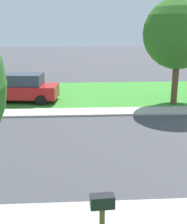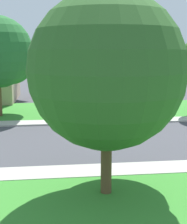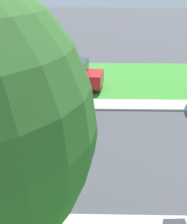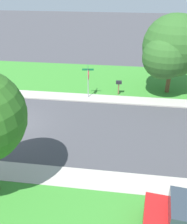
% 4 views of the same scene
% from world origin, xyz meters
% --- Properties ---
extents(ground_plane, '(120.00, 120.00, 0.00)m').
position_xyz_m(ground_plane, '(0.00, 0.00, 0.00)').
color(ground_plane, '#424247').
extents(sidewalk_west, '(1.40, 56.00, 0.10)m').
position_xyz_m(sidewalk_west, '(-4.70, 12.00, 0.05)').
color(sidewalk_west, '#ADA89E').
rests_on(sidewalk_west, ground).
extents(lawn_west, '(8.00, 56.00, 0.08)m').
position_xyz_m(lawn_west, '(-9.40, 12.00, 0.04)').
color(lawn_west, '#38842D').
rests_on(lawn_west, ground).
extents(stop_sign_far_corner, '(0.92, 0.92, 2.77)m').
position_xyz_m(stop_sign_far_corner, '(-4.81, 4.68, 1.89)').
color(stop_sign_far_corner, '#9E9EA3').
rests_on(stop_sign_far_corner, ground).
extents(tree_corner_large, '(5.38, 5.00, 6.61)m').
position_xyz_m(tree_corner_large, '(-6.53, 11.14, 3.95)').
color(tree_corner_large, brown).
rests_on(tree_corner_large, ground).
extents(mailbox, '(0.27, 0.49, 1.31)m').
position_xyz_m(mailbox, '(-5.72, 7.13, 1.01)').
color(mailbox, brown).
rests_on(mailbox, ground).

